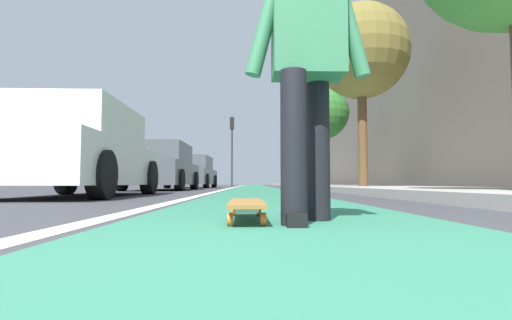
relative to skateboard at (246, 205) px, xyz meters
name	(u,v)px	position (x,y,z in m)	size (l,w,h in m)	color
ground_plane	(258,191)	(8.63, -0.22, -0.09)	(80.00, 80.00, 0.00)	#38383D
bike_lane_paint	(254,187)	(22.63, -0.22, -0.09)	(56.00, 1.90, 0.00)	#2D7256
lane_stripe_white	(235,187)	(18.63, 0.88, -0.09)	(52.00, 0.16, 0.01)	silver
sidewalk_curb	(323,186)	(16.63, -3.60, -0.03)	(52.00, 3.20, 0.13)	#9E9B93
building_facade	(358,110)	(20.63, -6.52, 4.53)	(40.00, 1.20, 9.24)	#665E54
skateboard	(246,205)	(0.00, 0.00, 0.00)	(0.84, 0.22, 0.11)	orange
skater_person	(307,57)	(-0.15, -0.35, 0.84)	(0.46, 0.72, 1.64)	black
parked_car_near	(80,153)	(4.09, 2.81, 0.63)	(4.24, 1.94, 1.49)	silver
parked_car_mid	(162,168)	(9.90, 2.81, 0.61)	(4.25, 1.89, 1.47)	#4C5156
parked_car_far	(193,173)	(15.79, 2.74, 0.61)	(4.62, 2.00, 1.47)	#4C5156
traffic_light	(232,139)	(23.54, 1.28, 3.12)	(0.33, 0.28, 4.69)	#2D2D2D
street_tree_mid	(361,52)	(8.52, -3.20, 3.90)	(2.73, 2.73, 5.38)	brown
street_tree_far	(322,113)	(14.63, -3.20, 3.23)	(2.37, 2.37, 4.55)	brown
pedestrian_distant	(319,166)	(14.47, -3.00, 0.86)	(0.47, 0.73, 1.66)	#384260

